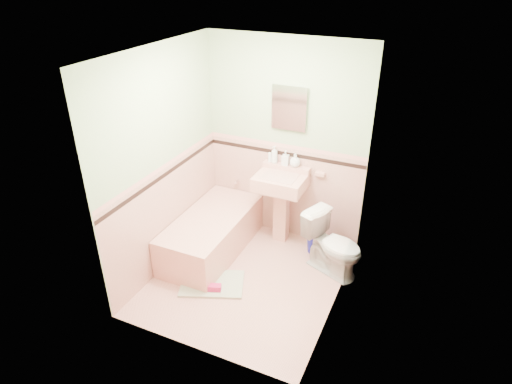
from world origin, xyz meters
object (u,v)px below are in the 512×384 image
at_px(soap_bottle_left, 274,155).
at_px(soap_bottle_right, 295,160).
at_px(toilet, 334,245).
at_px(bucket, 316,243).
at_px(bathtub, 212,235).
at_px(sink, 280,209).
at_px(medicine_cabinet, 289,108).
at_px(soap_bottle_mid, 285,158).
at_px(shoe, 213,288).

relative_size(soap_bottle_left, soap_bottle_right, 1.31).
bearing_deg(toilet, bucket, 67.93).
distance_m(bathtub, toilet, 1.48).
distance_m(bathtub, soap_bottle_left, 1.24).
xyz_separation_m(soap_bottle_left, soap_bottle_right, (0.27, 0.00, -0.03)).
distance_m(sink, medicine_cabinet, 1.25).
bearing_deg(bucket, soap_bottle_left, 161.90).
relative_size(bathtub, sink, 1.61).
bearing_deg(toilet, soap_bottle_mid, 80.59).
height_order(toilet, bucket, toilet).
distance_m(soap_bottle_left, toilet, 1.30).
height_order(soap_bottle_left, soap_bottle_mid, soap_bottle_left).
bearing_deg(shoe, soap_bottle_right, 53.29).
distance_m(medicine_cabinet, toilet, 1.64).
relative_size(soap_bottle_left, soap_bottle_mid, 1.20).
height_order(sink, soap_bottle_mid, soap_bottle_mid).
bearing_deg(soap_bottle_mid, bucket, -22.71).
distance_m(soap_bottle_left, bucket, 1.21).
bearing_deg(soap_bottle_right, medicine_cabinet, 164.41).
height_order(medicine_cabinet, bucket, medicine_cabinet).
bearing_deg(toilet, medicine_cabinet, 78.50).
bearing_deg(bathtub, medicine_cabinet, 47.42).
distance_m(sink, shoe, 1.31).
distance_m(medicine_cabinet, bucket, 1.68).
relative_size(bucket, shoe, 1.41).
xyz_separation_m(soap_bottle_mid, shoe, (-0.27, -1.39, -1.03)).
distance_m(bathtub, soap_bottle_mid, 1.30).
xyz_separation_m(sink, soap_bottle_left, (-0.16, 0.18, 0.64)).
relative_size(sink, bucket, 4.00).
height_order(bathtub, soap_bottle_left, soap_bottle_left).
relative_size(bathtub, medicine_cabinet, 3.04).
bearing_deg(bathtub, toilet, 8.60).
bearing_deg(medicine_cabinet, shoe, -101.50).
distance_m(sink, bucket, 0.61).
xyz_separation_m(bathtub, toilet, (1.46, 0.22, 0.13)).
height_order(soap_bottle_right, shoe, soap_bottle_right).
xyz_separation_m(sink, shoe, (-0.29, -1.21, -0.41)).
xyz_separation_m(soap_bottle_left, toilet, (0.94, -0.49, -0.75)).
bearing_deg(soap_bottle_right, soap_bottle_left, 180.00).
bearing_deg(medicine_cabinet, soap_bottle_left, -169.39).
height_order(medicine_cabinet, toilet, medicine_cabinet).
xyz_separation_m(bathtub, shoe, (0.39, -0.68, -0.16)).
height_order(bathtub, shoe, bathtub).
bearing_deg(sink, soap_bottle_mid, 95.14).
height_order(medicine_cabinet, soap_bottle_right, medicine_cabinet).
distance_m(sink, toilet, 0.84).
height_order(bathtub, soap_bottle_right, soap_bottle_right).
bearing_deg(bathtub, bucket, 22.84).
relative_size(soap_bottle_left, shoe, 1.31).
bearing_deg(soap_bottle_right, toilet, -36.13).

